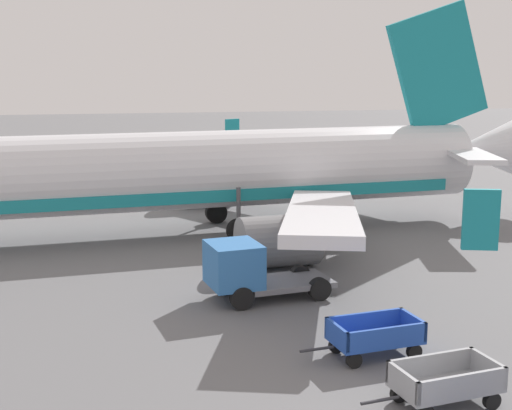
{
  "coord_description": "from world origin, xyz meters",
  "views": [
    {
      "loc": [
        -5.97,
        -12.78,
        8.16
      ],
      "look_at": [
        -0.55,
        14.15,
        2.8
      ],
      "focal_mm": 51.14,
      "sensor_mm": 36.0,
      "label": 1
    }
  ],
  "objects_px": {
    "service_truck_beside_carts": "(247,270)",
    "baggage_cart_third_in_row": "(445,382)",
    "baggage_cart_fourth_in_row": "(375,336)",
    "airplane": "(197,172)"
  },
  "relations": [
    {
      "from": "baggage_cart_third_in_row",
      "to": "service_truck_beside_carts",
      "type": "bearing_deg",
      "value": 110.01
    },
    {
      "from": "service_truck_beside_carts",
      "to": "baggage_cart_fourth_in_row",
      "type": "bearing_deg",
      "value": -64.75
    },
    {
      "from": "service_truck_beside_carts",
      "to": "baggage_cart_third_in_row",
      "type": "bearing_deg",
      "value": -69.99
    },
    {
      "from": "baggage_cart_fourth_in_row",
      "to": "baggage_cart_third_in_row",
      "type": "bearing_deg",
      "value": -79.8
    },
    {
      "from": "baggage_cart_third_in_row",
      "to": "service_truck_beside_carts",
      "type": "height_order",
      "value": "service_truck_beside_carts"
    },
    {
      "from": "airplane",
      "to": "baggage_cart_third_in_row",
      "type": "bearing_deg",
      "value": -79.07
    },
    {
      "from": "baggage_cart_fourth_in_row",
      "to": "airplane",
      "type": "bearing_deg",
      "value": 101.08
    },
    {
      "from": "airplane",
      "to": "baggage_cart_third_in_row",
      "type": "distance_m",
      "value": 19.66
    },
    {
      "from": "airplane",
      "to": "baggage_cart_fourth_in_row",
      "type": "bearing_deg",
      "value": -78.92
    },
    {
      "from": "baggage_cart_third_in_row",
      "to": "baggage_cart_fourth_in_row",
      "type": "height_order",
      "value": "same"
    }
  ]
}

